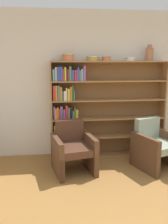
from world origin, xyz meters
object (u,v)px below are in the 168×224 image
bowl_olive (131,59)px  bowl_slate (68,57)px  vase_tall (149,54)px  armchair_leather (73,149)px  bookshelf (96,109)px  bowl_copper (106,58)px  armchair_cushioned (155,146)px  bowl_terracotta (93,58)px

bowl_olive → bowl_slate: bearing=180.0°
bowl_slate → bowl_olive: 1.16m
vase_tall → armchair_leather: vase_tall is taller
bowl_slate → vase_tall: vase_tall is taller
bookshelf → bowl_copper: bearing=-4.5°
bowl_slate → vase_tall: size_ratio=0.77×
bookshelf → bowl_copper: 0.97m
bowl_copper → vase_tall: bearing=0.0°
armchair_cushioned → bowl_terracotta: bearing=-53.0°
armchair_cushioned → bowl_copper: bearing=-60.9°
bowl_copper → armchair_leather: (-0.67, -0.64, -1.49)m
armchair_leather → vase_tall: bearing=-168.1°
bookshelf → bowl_slate: 1.11m
armchair_cushioned → bowl_slate: bearing=-44.4°
bowl_slate → armchair_cushioned: bearing=-23.9°
bowl_terracotta → bowl_slate: bearing=180.0°
bookshelf → armchair_leather: (-0.49, -0.66, -0.53)m
bowl_terracotta → bowl_olive: 0.71m
bookshelf → bowl_olive: (0.63, -0.01, 0.95)m
bowl_terracotta → bowl_copper: bearing=0.0°
bowl_terracotta → armchair_cushioned: (1.01, -0.65, -1.49)m
bowl_slate → bowl_terracotta: (0.45, -0.00, -0.02)m
bowl_copper → vase_tall: size_ratio=0.58×
bowl_copper → vase_tall: (0.82, 0.00, 0.08)m
bowl_olive → vase_tall: bearing=0.0°
bowl_slate → armchair_leather: (0.03, -0.64, -1.51)m
bowl_terracotta → bowl_olive: (0.71, 0.00, -0.01)m
bookshelf → bowl_copper: bowl_copper is taller
vase_tall → armchair_leather: (-1.49, -0.64, -1.57)m
armchair_cushioned → armchair_leather: bearing=-20.6°
bookshelf → armchair_cushioned: bearing=-35.1°
armchair_cushioned → bowl_olive: bearing=-85.3°
vase_tall → bowl_olive: bearing=-180.0°
bookshelf → bowl_terracotta: bowl_terracotta is taller
bowl_slate → vase_tall: 1.52m
armchair_leather → bowl_slate: bearing=-99.1°
bowl_slate → bowl_olive: size_ratio=1.22×
bowl_terracotta → bookshelf: bearing=10.9°
bowl_copper → armchair_leather: bowl_copper is taller
bookshelf → armchair_leather: 0.98m
bookshelf → armchair_leather: size_ratio=2.60×
bowl_olive → vase_tall: (0.36, 0.00, 0.09)m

